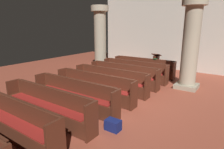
# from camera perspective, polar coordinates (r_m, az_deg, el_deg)

# --- Properties ---
(ground_plane) EXTENTS (19.20, 19.20, 0.00)m
(ground_plane) POSITION_cam_1_polar(r_m,az_deg,el_deg) (6.98, 3.40, -7.54)
(ground_plane) COLOR #9E4733
(back_wall) EXTENTS (10.00, 0.16, 4.50)m
(back_wall) POSITION_cam_1_polar(r_m,az_deg,el_deg) (12.11, 19.03, 11.93)
(back_wall) COLOR beige
(back_wall) RESTS_ON ground
(pew_row_0) EXTENTS (3.34, 0.46, 0.91)m
(pew_row_0) POSITION_cam_1_polar(r_m,az_deg,el_deg) (10.38, 9.33, 2.40)
(pew_row_0) COLOR #562819
(pew_row_0) RESTS_ON ground
(pew_row_1) EXTENTS (3.34, 0.46, 0.91)m
(pew_row_1) POSITION_cam_1_polar(r_m,az_deg,el_deg) (9.48, 6.65, 1.36)
(pew_row_1) COLOR #562819
(pew_row_1) RESTS_ON ground
(pew_row_2) EXTENTS (3.34, 0.47, 0.91)m
(pew_row_2) POSITION_cam_1_polar(r_m,az_deg,el_deg) (8.62, 3.44, 0.11)
(pew_row_2) COLOR #562819
(pew_row_2) RESTS_ON ground
(pew_row_3) EXTENTS (3.34, 0.46, 0.91)m
(pew_row_3) POSITION_cam_1_polar(r_m,az_deg,el_deg) (7.79, -0.49, -1.42)
(pew_row_3) COLOR #562819
(pew_row_3) RESTS_ON ground
(pew_row_4) EXTENTS (3.34, 0.46, 0.91)m
(pew_row_4) POSITION_cam_1_polar(r_m,az_deg,el_deg) (7.01, -5.32, -3.29)
(pew_row_4) COLOR #562819
(pew_row_4) RESTS_ON ground
(pew_row_5) EXTENTS (3.34, 0.47, 0.91)m
(pew_row_5) POSITION_cam_1_polar(r_m,az_deg,el_deg) (6.30, -11.32, -5.57)
(pew_row_5) COLOR #562819
(pew_row_5) RESTS_ON ground
(pew_row_6) EXTENTS (3.34, 0.46, 0.91)m
(pew_row_6) POSITION_cam_1_polar(r_m,az_deg,el_deg) (5.69, -18.79, -8.29)
(pew_row_6) COLOR #562819
(pew_row_6) RESTS_ON ground
(pew_row_7) EXTENTS (3.34, 0.46, 0.91)m
(pew_row_7) POSITION_cam_1_polar(r_m,az_deg,el_deg) (5.21, -27.96, -11.39)
(pew_row_7) COLOR #562819
(pew_row_7) RESTS_ON ground
(pillar_aisle_side) EXTENTS (0.96, 0.96, 3.66)m
(pillar_aisle_side) POSITION_cam_1_polar(r_m,az_deg,el_deg) (8.49, 22.40, 8.56)
(pillar_aisle_side) COLOR #9F967E
(pillar_aisle_side) RESTS_ON ground
(pillar_far_side) EXTENTS (0.96, 0.96, 3.66)m
(pillar_far_side) POSITION_cam_1_polar(r_m,az_deg,el_deg) (10.96, -3.55, 10.66)
(pillar_far_side) COLOR #9F967E
(pillar_far_side) RESTS_ON ground
(lectern) EXTENTS (0.48, 0.45, 1.08)m
(lectern) POSITION_cam_1_polar(r_m,az_deg,el_deg) (11.22, 12.92, 2.95)
(lectern) COLOR #411E13
(lectern) RESTS_ON ground
(hymn_book) EXTENTS (0.15, 0.20, 0.03)m
(hymn_book) POSITION_cam_1_polar(r_m,az_deg,el_deg) (10.25, 12.74, 4.58)
(hymn_book) COLOR #194723
(hymn_book) RESTS_ON pew_row_0
(kneeler_box_navy) EXTENTS (0.39, 0.26, 0.28)m
(kneeler_box_navy) POSITION_cam_1_polar(r_m,az_deg,el_deg) (5.05, 0.29, -14.80)
(kneeler_box_navy) COLOR navy
(kneeler_box_navy) RESTS_ON ground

